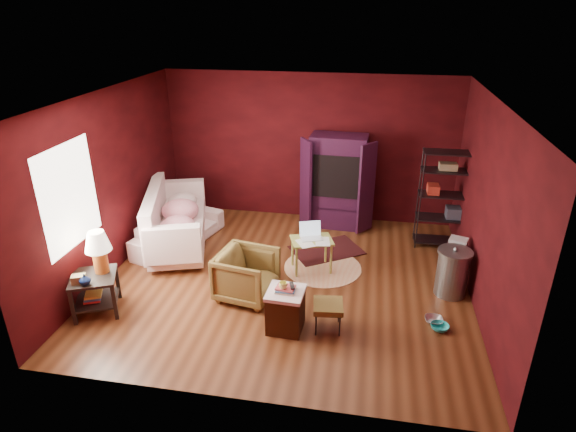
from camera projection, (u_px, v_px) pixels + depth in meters
name	position (u px, v px, depth m)	size (l,w,h in m)	color
room	(283.00, 196.00, 6.89)	(5.54, 5.04, 2.84)	brown
sofa	(178.00, 226.00, 8.43)	(1.84, 0.54, 0.72)	white
armchair	(247.00, 273.00, 6.90)	(0.77, 0.72, 0.79)	black
pet_bowl_steel	(435.00, 315.00, 6.44)	(0.24, 0.06, 0.24)	silver
pet_bowl_turquoise	(440.00, 322.00, 6.30)	(0.24, 0.08, 0.24)	#28BCBB
vase	(85.00, 280.00, 6.29)	(0.15, 0.16, 0.15)	#0B1739
mug	(283.00, 285.00, 6.06)	(0.11, 0.09, 0.11)	#FCF57B
side_table	(96.00, 265.00, 6.51)	(0.77, 0.77, 1.17)	black
sofa_cushions	(174.00, 222.00, 8.34)	(1.53, 2.41, 0.94)	white
hamper	(286.00, 309.00, 6.25)	(0.49, 0.49, 0.66)	#462210
footstool	(328.00, 307.00, 6.23)	(0.42, 0.42, 0.39)	black
rug_round	(323.00, 267.00, 7.81)	(1.39, 1.39, 0.01)	white
rug_oriental	(326.00, 250.00, 8.33)	(1.39, 1.28, 0.01)	#4B1416
laptop_desk	(312.00, 243.00, 7.57)	(0.74, 0.65, 0.78)	#B7B954
tv_armoire	(337.00, 180.00, 8.93)	(1.39, 0.77, 1.76)	#3B102E
wire_shelving	(445.00, 195.00, 8.16)	(0.85, 0.38, 1.72)	#272125
small_stand	(457.00, 250.00, 7.21)	(0.47, 0.47, 0.74)	#3B102E
trash_can	(452.00, 272.00, 6.98)	(0.58, 0.58, 0.77)	gray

